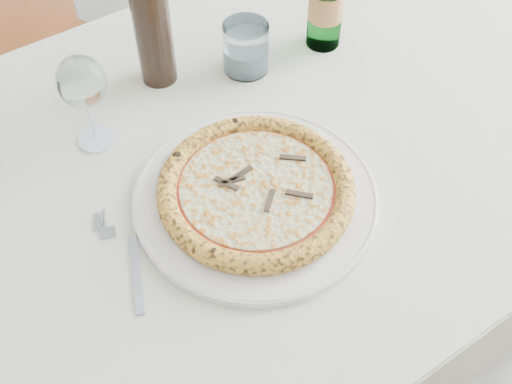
# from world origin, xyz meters

# --- Properties ---
(dining_table) EXTENTS (1.51, 0.91, 0.76)m
(dining_table) POSITION_xyz_m (0.09, 0.26, 0.67)
(dining_table) COLOR brown
(dining_table) RESTS_ON floor
(chair_far) EXTENTS (0.49, 0.49, 0.93)m
(chair_far) POSITION_xyz_m (0.05, 0.99, 0.53)
(chair_far) COLOR brown
(chair_far) RESTS_ON floor
(plate) EXTENTS (0.36, 0.36, 0.02)m
(plate) POSITION_xyz_m (0.09, 0.16, 0.76)
(plate) COLOR white
(plate) RESTS_ON dining_table
(pizza) EXTENTS (0.29, 0.29, 0.03)m
(pizza) POSITION_xyz_m (0.09, 0.16, 0.78)
(pizza) COLOR #E7A653
(pizza) RESTS_ON plate
(fork) EXTENTS (0.06, 0.18, 0.00)m
(fork) POSITION_xyz_m (-0.12, 0.18, 0.76)
(fork) COLOR #8F9BAD
(fork) RESTS_ON dining_table
(wine_glass) EXTENTS (0.07, 0.07, 0.16)m
(wine_glass) POSITION_xyz_m (-0.05, 0.41, 0.87)
(wine_glass) COLOR white
(wine_glass) RESTS_ON dining_table
(tumbler) EXTENTS (0.08, 0.08, 0.09)m
(tumbler) POSITION_xyz_m (0.25, 0.42, 0.79)
(tumbler) COLOR silver
(tumbler) RESTS_ON dining_table
(wine_bottle) EXTENTS (0.06, 0.06, 0.25)m
(wine_bottle) POSITION_xyz_m (0.11, 0.49, 0.86)
(wine_bottle) COLOR black
(wine_bottle) RESTS_ON dining_table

